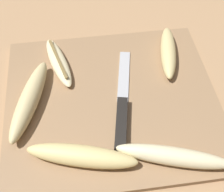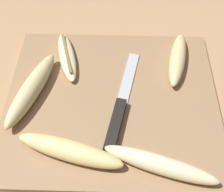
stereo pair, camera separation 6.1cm
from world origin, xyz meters
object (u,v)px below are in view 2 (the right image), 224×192
(banana_cream_curved, at_px, (67,56))
(banana_spotted_left, at_px, (177,59))
(banana_mellow_near, at_px, (31,89))
(knife, at_px, (118,115))
(banana_golden_short, at_px, (70,151))
(banana_pale_long, at_px, (160,165))

(banana_cream_curved, bearing_deg, banana_spotted_left, -1.65)
(banana_mellow_near, xyz_separation_m, banana_spotted_left, (0.30, 0.09, -0.00))
(banana_spotted_left, bearing_deg, banana_mellow_near, -162.35)
(banana_cream_curved, bearing_deg, banana_mellow_near, -119.55)
(knife, distance_m, banana_mellow_near, 0.18)
(banana_mellow_near, height_order, banana_golden_short, banana_mellow_near)
(banana_pale_long, height_order, banana_golden_short, banana_golden_short)
(banana_golden_short, bearing_deg, banana_cream_curved, 98.01)
(banana_golden_short, xyz_separation_m, banana_spotted_left, (0.21, 0.23, -0.00))
(banana_cream_curved, relative_size, banana_golden_short, 0.79)
(knife, relative_size, banana_pale_long, 1.26)
(banana_pale_long, xyz_separation_m, banana_golden_short, (-0.15, 0.02, 0.00))
(knife, xyz_separation_m, banana_cream_curved, (-0.11, 0.15, 0.00))
(banana_cream_curved, xyz_separation_m, banana_golden_short, (0.03, -0.23, 0.01))
(banana_mellow_near, distance_m, banana_spotted_left, 0.31)
(knife, relative_size, banana_cream_curved, 1.62)
(knife, height_order, banana_cream_curved, banana_cream_curved)
(banana_pale_long, bearing_deg, banana_golden_short, 172.18)
(banana_pale_long, distance_m, banana_spotted_left, 0.25)
(banana_cream_curved, height_order, banana_pale_long, banana_pale_long)
(knife, distance_m, banana_cream_curved, 0.19)
(banana_golden_short, distance_m, banana_spotted_left, 0.31)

